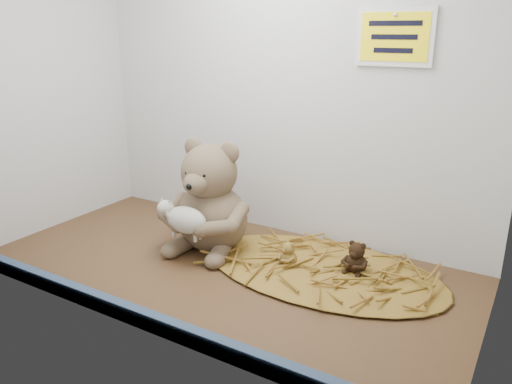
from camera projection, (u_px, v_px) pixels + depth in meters
The scene contains 8 objects.
alcove_shell at pixel (240, 81), 117.35cm from camera, with size 120.40×60.20×90.40cm.
front_rail at pixel (140, 317), 99.97cm from camera, with size 119.28×2.20×3.60cm, color #344663.
straw_bed at pixel (322, 270), 122.28cm from camera, with size 61.76×35.86×1.20cm, color brown.
main_teddy at pixel (211, 195), 131.58cm from camera, with size 24.13×25.47×29.92cm, color #765F48, non-canonical shape.
toy_lamb at pixel (186, 220), 123.89cm from camera, with size 14.63×8.93×9.45cm, color beige, non-canonical shape.
mini_teddy_tan at pixel (289, 252), 122.85cm from camera, with size 5.13×5.41×6.36cm, color olive, non-canonical shape.
mini_teddy_brown at pixel (357, 256), 119.14cm from camera, with size 6.34×6.69×7.86cm, color black, non-canonical shape.
wall_sign at pixel (395, 37), 116.19cm from camera, with size 16.00×1.20×11.00cm, color yellow.
Camera 1 is at (64.86, -91.60, 56.69)cm, focal length 35.00 mm.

